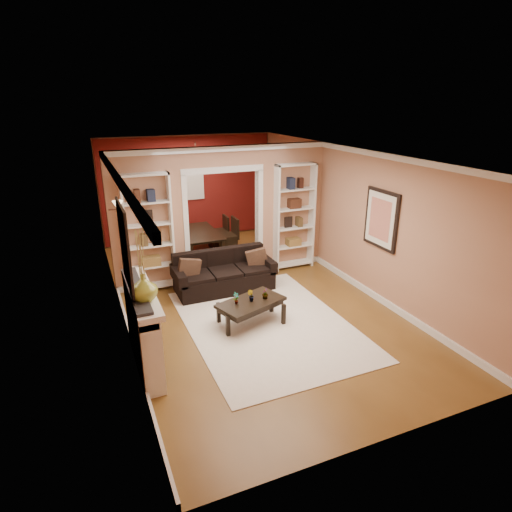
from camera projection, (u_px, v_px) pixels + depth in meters
name	position (u px, v px, depth m)	size (l,w,h in m)	color
floor	(245.00, 297.00, 8.18)	(8.00, 8.00, 0.00)	brown
ceiling	(244.00, 153.00, 7.24)	(8.00, 8.00, 0.00)	white
wall_back	(189.00, 188.00, 11.17)	(8.00, 8.00, 0.00)	tan
wall_front	(391.00, 336.00, 4.26)	(8.00, 8.00, 0.00)	tan
wall_left	(115.00, 245.00, 6.89)	(8.00, 8.00, 0.00)	tan
wall_right	(349.00, 216.00, 8.53)	(8.00, 8.00, 0.00)	tan
partition_wall	(223.00, 213.00, 8.75)	(4.50, 0.15, 2.70)	tan
red_back_panel	(189.00, 190.00, 11.15)	(4.44, 0.04, 2.64)	maroon
dining_window	(189.00, 181.00, 11.04)	(0.78, 0.03, 0.98)	#8CA5CC
area_rug	(267.00, 323.00, 7.20)	(2.56, 3.59, 0.01)	white
sofa	(224.00, 272.00, 8.34)	(1.96, 0.84, 0.76)	black
pillow_left	(189.00, 268.00, 8.00)	(0.41, 0.12, 0.41)	#513523
pillow_right	(257.00, 258.00, 8.51)	(0.40, 0.11, 0.40)	#513523
coffee_table	(251.00, 312.00, 7.14)	(1.10, 0.60, 0.42)	black
plant_left	(236.00, 298.00, 6.94)	(0.11, 0.07, 0.20)	#336626
plant_center	(251.00, 296.00, 7.04)	(0.10, 0.08, 0.19)	#336626
plant_right	(265.00, 293.00, 7.13)	(0.10, 0.10, 0.18)	#336626
bookshelf_left	(149.00, 234.00, 8.11)	(0.90, 0.30, 2.30)	white
bookshelf_right	(294.00, 217.00, 9.24)	(0.90, 0.30, 2.30)	white
fireplace	(145.00, 328.00, 5.92)	(0.32, 1.70, 1.16)	white
vase	(144.00, 288.00, 5.36)	(0.35, 0.35, 0.36)	olive
mirror	(125.00, 246.00, 5.45)	(0.03, 0.95, 1.10)	silver
wall_sconce	(114.00, 208.00, 7.24)	(0.18, 0.18, 0.22)	#FFE0A5
framed_art	(381.00, 219.00, 7.59)	(0.04, 0.85, 1.05)	black
dining_table	(200.00, 243.00, 10.34)	(0.89, 1.60, 0.56)	black
dining_chair_nw	(180.00, 244.00, 9.83)	(0.41, 0.41, 0.84)	black
dining_chair_ne	(225.00, 236.00, 10.22)	(0.46, 0.46, 0.92)	black
dining_chair_sw	(175.00, 238.00, 10.36)	(0.39, 0.39, 0.78)	black
dining_chair_se	(218.00, 232.00, 10.75)	(0.41, 0.41, 0.82)	black
chandelier	(201.00, 170.00, 9.81)	(0.50, 0.50, 0.30)	#3D231C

